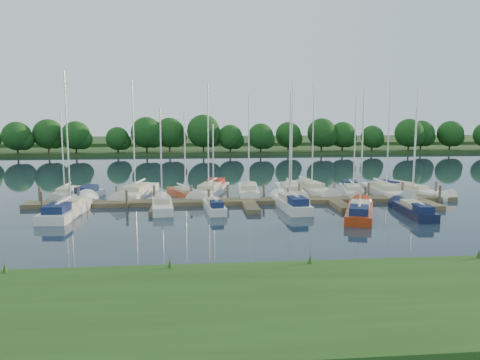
{
  "coord_description": "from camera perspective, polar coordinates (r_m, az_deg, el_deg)",
  "views": [
    {
      "loc": [
        -4.77,
        -34.45,
        8.11
      ],
      "look_at": [
        -0.69,
        8.0,
        2.2
      ],
      "focal_mm": 35.0,
      "sensor_mm": 36.0,
      "label": 1
    }
  ],
  "objects": [
    {
      "name": "sailboat_s_3",
      "position": [
        41.34,
        6.18,
        -2.99
      ],
      "size": [
        2.38,
        8.08,
        10.43
      ],
      "rotation": [
        0.0,
        0.0,
        0.07
      ],
      "color": "silver",
      "rests_on": "ground"
    },
    {
      "name": "sailboat_s_0",
      "position": [
        41.32,
        -20.12,
        -3.45
      ],
      "size": [
        2.85,
        9.62,
        12.13
      ],
      "rotation": [
        0.0,
        0.0,
        -0.07
      ],
      "color": "silver",
      "rests_on": "ground"
    },
    {
      "name": "sailboat_n_4",
      "position": [
        48.26,
        -3.7,
        -1.4
      ],
      "size": [
        4.33,
        9.37,
        11.85
      ],
      "rotation": [
        0.0,
        0.0,
        2.86
      ],
      "color": "silver",
      "rests_on": "ground"
    },
    {
      "name": "near_bank",
      "position": [
        20.61,
        8.6,
        -14.62
      ],
      "size": [
        90.0,
        10.0,
        0.5
      ],
      "primitive_type": "cube",
      "color": "#244714",
      "rests_on": "ground"
    },
    {
      "name": "sailboat_n_6",
      "position": [
        47.81,
        6.19,
        -1.59
      ],
      "size": [
        2.76,
        9.58,
        12.09
      ],
      "rotation": [
        0.0,
        0.0,
        3.08
      ],
      "color": "silver",
      "rests_on": "ground"
    },
    {
      "name": "sailboat_n_3",
      "position": [
        47.21,
        -6.75,
        -1.73
      ],
      "size": [
        3.66,
        6.87,
        8.83
      ],
      "rotation": [
        0.0,
        0.0,
        3.51
      ],
      "color": "#9D2C0E",
      "rests_on": "ground"
    },
    {
      "name": "motorboat",
      "position": [
        48.54,
        -18.28,
        -1.74
      ],
      "size": [
        2.96,
        5.32,
        1.47
      ],
      "rotation": [
        0.0,
        0.0,
        2.8
      ],
      "color": "silver",
      "rests_on": "ground"
    },
    {
      "name": "sailboat_s_5",
      "position": [
        40.97,
        20.38,
        -3.57
      ],
      "size": [
        2.13,
        7.07,
        9.09
      ],
      "rotation": [
        0.0,
        0.0,
        -0.08
      ],
      "color": "#0F1734",
      "rests_on": "ground"
    },
    {
      "name": "treeline",
      "position": [
        96.56,
        -2.38,
        5.39
      ],
      "size": [
        145.42,
        9.51,
        8.06
      ],
      "color": "#38281C",
      "rests_on": "ground"
    },
    {
      "name": "far_shore",
      "position": [
        109.83,
        -3.0,
        3.8
      ],
      "size": [
        180.0,
        30.0,
        0.6
      ],
      "primitive_type": "cube",
      "color": "#214119",
      "rests_on": "ground"
    },
    {
      "name": "sailboat_s_2",
      "position": [
        40.09,
        -3.17,
        -3.33
      ],
      "size": [
        1.88,
        5.93,
        7.72
      ],
      "rotation": [
        0.0,
        0.0,
        0.1
      ],
      "color": "silver",
      "rests_on": "ground"
    },
    {
      "name": "sailboat_s_1",
      "position": [
        41.17,
        -9.47,
        -3.18
      ],
      "size": [
        2.2,
        7.06,
        9.14
      ],
      "rotation": [
        0.0,
        0.0,
        0.09
      ],
      "color": "silver",
      "rests_on": "ground"
    },
    {
      "name": "sailboat_s_4",
      "position": [
        38.99,
        14.39,
        -3.87
      ],
      "size": [
        4.46,
        8.29,
        10.7
      ],
      "rotation": [
        0.0,
        0.0,
        -0.38
      ],
      "color": "#9D2C0E",
      "rests_on": "ground"
    },
    {
      "name": "mooring_pilings",
      "position": [
        43.79,
        0.84,
        -1.98
      ],
      "size": [
        38.24,
        2.84,
        2.0
      ],
      "color": "#473D33",
      "rests_on": "ground"
    },
    {
      "name": "sailboat_n_5",
      "position": [
        47.93,
        1.04,
        -1.51
      ],
      "size": [
        2.52,
        8.32,
        10.62
      ],
      "rotation": [
        0.0,
        0.0,
        3.06
      ],
      "color": "silver",
      "rests_on": "ground"
    },
    {
      "name": "sailboat_n_8",
      "position": [
        49.36,
        13.57,
        -1.41
      ],
      "size": [
        3.23,
        8.27,
        10.41
      ],
      "rotation": [
        0.0,
        0.0,
        2.95
      ],
      "color": "silver",
      "rests_on": "ground"
    },
    {
      "name": "sailboat_n_7",
      "position": [
        49.7,
        8.61,
        -1.26
      ],
      "size": [
        3.7,
        9.45,
        11.92
      ],
      "rotation": [
        0.0,
        0.0,
        3.33
      ],
      "color": "silver",
      "rests_on": "ground"
    },
    {
      "name": "distant_hill",
      "position": [
        134.74,
        -3.48,
        4.72
      ],
      "size": [
        220.0,
        40.0,
        1.4
      ],
      "primitive_type": "cube",
      "color": "#304B21",
      "rests_on": "ground"
    },
    {
      "name": "sailboat_n_2",
      "position": [
        48.46,
        -12.54,
        -1.6
      ],
      "size": [
        3.75,
        9.61,
        12.05
      ],
      "rotation": [
        0.0,
        0.0,
        2.95
      ],
      "color": "silver",
      "rests_on": "ground"
    },
    {
      "name": "dock",
      "position": [
        42.77,
        1.0,
        -2.77
      ],
      "size": [
        40.0,
        6.0,
        0.4
      ],
      "color": "#493C29",
      "rests_on": "ground"
    },
    {
      "name": "sailboat_n_0",
      "position": [
        50.09,
        -20.52,
        -1.62
      ],
      "size": [
        1.65,
        6.75,
        8.7
      ],
      "rotation": [
        0.0,
        0.0,
        3.15
      ],
      "color": "silver",
      "rests_on": "ground"
    },
    {
      "name": "sailboat_n_9",
      "position": [
        49.97,
        17.25,
        -1.48
      ],
      "size": [
        2.39,
        9.24,
        11.77
      ],
      "rotation": [
        0.0,
        0.0,
        3.17
      ],
      "color": "silver",
      "rests_on": "ground"
    },
    {
      "name": "ground",
      "position": [
        35.71,
        2.34,
        -5.24
      ],
      "size": [
        260.0,
        260.0,
        0.0
      ],
      "primitive_type": "plane",
      "color": "#17232F",
      "rests_on": "ground"
    },
    {
      "name": "sailboat_n_10",
      "position": [
        51.59,
        20.01,
        -1.28
      ],
      "size": [
        5.23,
        8.72,
        11.25
      ],
      "rotation": [
        0.0,
        0.0,
        3.58
      ],
      "color": "silver",
      "rests_on": "ground"
    }
  ]
}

